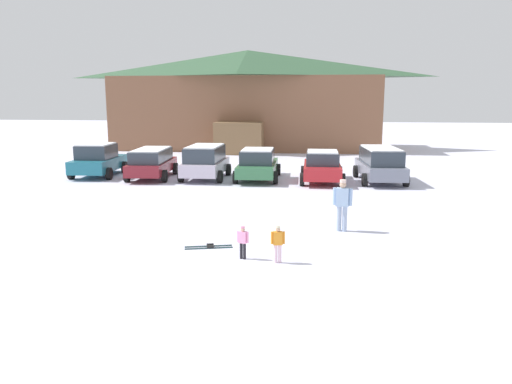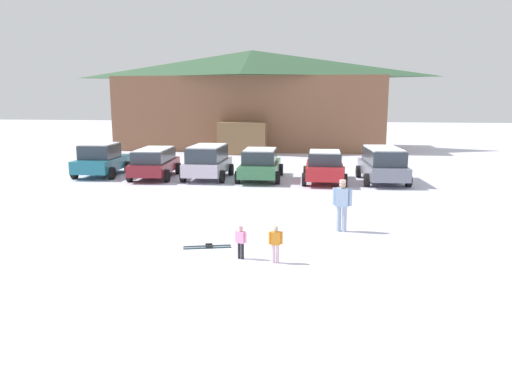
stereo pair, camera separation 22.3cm
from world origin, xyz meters
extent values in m
plane|color=silver|center=(0.00, 0.00, 0.00)|extent=(160.00, 160.00, 0.00)
cube|color=brown|center=(-3.69, 31.63, 2.95)|extent=(21.61, 8.93, 5.89)
pyramid|color=#305436|center=(-3.69, 31.63, 7.00)|extent=(22.23, 9.54, 2.21)
cube|color=brown|center=(-3.59, 26.48, 1.20)|extent=(3.63, 1.87, 2.40)
cube|color=#206D81|center=(-9.36, 14.80, 0.65)|extent=(2.18, 4.16, 0.67)
cube|color=#2D3842|center=(-9.35, 14.60, 1.35)|extent=(1.81, 2.22, 0.73)
cube|color=white|center=(-9.35, 14.60, 1.75)|extent=(1.69, 2.10, 0.06)
cylinder|color=black|center=(-10.47, 15.98, 0.32)|extent=(0.27, 0.65, 0.64)
cylinder|color=black|center=(-8.44, 16.13, 0.32)|extent=(0.27, 0.65, 0.64)
cylinder|color=black|center=(-10.28, 13.48, 0.32)|extent=(0.27, 0.65, 0.64)
cylinder|color=black|center=(-8.26, 13.63, 0.32)|extent=(0.27, 0.65, 0.64)
cube|color=maroon|center=(-6.21, 14.48, 0.61)|extent=(2.16, 4.52, 0.58)
cube|color=#2D3842|center=(-6.20, 14.39, 1.21)|extent=(1.86, 3.45, 0.61)
cube|color=white|center=(-6.20, 14.39, 1.54)|extent=(1.74, 3.28, 0.06)
cylinder|color=black|center=(-7.29, 15.75, 0.32)|extent=(0.28, 0.66, 0.64)
cylinder|color=black|center=(-5.38, 15.92, 0.32)|extent=(0.28, 0.66, 0.64)
cylinder|color=black|center=(-7.05, 13.05, 0.32)|extent=(0.28, 0.66, 0.64)
cylinder|color=black|center=(-5.13, 13.22, 0.32)|extent=(0.28, 0.66, 0.64)
cube|color=silver|center=(-3.34, 14.63, 0.64)|extent=(1.94, 4.08, 0.64)
cube|color=#2D3842|center=(-3.34, 14.55, 1.33)|extent=(1.70, 3.10, 0.75)
cube|color=white|center=(-3.34, 14.55, 1.73)|extent=(1.58, 2.95, 0.06)
cylinder|color=black|center=(-4.37, 15.86, 0.32)|extent=(0.23, 0.64, 0.64)
cylinder|color=black|center=(-2.37, 15.90, 0.32)|extent=(0.23, 0.64, 0.64)
cylinder|color=black|center=(-4.32, 13.36, 0.32)|extent=(0.23, 0.64, 0.64)
cylinder|color=black|center=(-2.32, 13.40, 0.32)|extent=(0.23, 0.64, 0.64)
cube|color=#377449|center=(-0.58, 14.83, 0.60)|extent=(2.06, 4.70, 0.56)
cube|color=#2D3842|center=(-0.57, 14.60, 1.22)|extent=(1.74, 2.48, 0.68)
cube|color=white|center=(-0.57, 14.60, 1.58)|extent=(1.62, 2.35, 0.06)
cylinder|color=black|center=(-1.64, 16.22, 0.32)|extent=(0.25, 0.65, 0.64)
cylinder|color=black|center=(0.35, 16.31, 0.32)|extent=(0.25, 0.65, 0.64)
cylinder|color=black|center=(-1.52, 13.36, 0.32)|extent=(0.25, 0.65, 0.64)
cylinder|color=black|center=(0.48, 13.44, 0.32)|extent=(0.25, 0.65, 0.64)
cube|color=red|center=(2.74, 14.43, 0.63)|extent=(1.91, 4.13, 0.61)
cube|color=#2D3842|center=(2.75, 14.22, 1.24)|extent=(1.64, 2.16, 0.61)
cube|color=white|center=(2.75, 14.22, 1.57)|extent=(1.53, 2.06, 0.06)
cylinder|color=black|center=(1.74, 15.66, 0.32)|extent=(0.24, 0.65, 0.64)
cylinder|color=black|center=(3.68, 15.72, 0.32)|extent=(0.24, 0.65, 0.64)
cylinder|color=black|center=(1.81, 13.13, 0.32)|extent=(0.24, 0.65, 0.64)
cylinder|color=black|center=(3.75, 13.19, 0.32)|extent=(0.24, 0.65, 0.64)
cube|color=slate|center=(5.65, 14.92, 0.64)|extent=(2.26, 4.71, 0.63)
cube|color=#2D3842|center=(5.66, 14.83, 1.32)|extent=(1.93, 3.60, 0.74)
cube|color=white|center=(5.66, 14.83, 1.72)|extent=(1.81, 3.42, 0.06)
cylinder|color=black|center=(4.54, 16.23, 0.32)|extent=(0.28, 0.66, 0.64)
cylinder|color=black|center=(6.50, 16.42, 0.32)|extent=(0.28, 0.66, 0.64)
cylinder|color=black|center=(4.81, 13.42, 0.32)|extent=(0.28, 0.66, 0.64)
cylinder|color=black|center=(6.77, 13.61, 0.32)|extent=(0.28, 0.66, 0.64)
cylinder|color=#9CAECC|center=(3.35, 4.93, 0.41)|extent=(0.15, 0.15, 0.82)
cylinder|color=#9CAECC|center=(3.53, 4.90, 0.41)|extent=(0.15, 0.15, 0.82)
cube|color=#98B7DC|center=(3.44, 4.91, 1.11)|extent=(0.43, 0.30, 0.58)
cylinder|color=#98B7DC|center=(3.19, 4.95, 1.12)|extent=(0.11, 0.11, 0.55)
cylinder|color=#98B7DC|center=(3.70, 4.87, 1.12)|extent=(0.11, 0.11, 0.55)
sphere|color=tan|center=(3.44, 4.91, 1.50)|extent=(0.21, 0.21, 0.21)
cylinder|color=beige|center=(3.44, 4.91, 1.62)|extent=(0.20, 0.20, 0.10)
cylinder|color=silver|center=(1.66, 1.51, 0.24)|extent=(0.09, 0.09, 0.49)
cylinder|color=silver|center=(1.76, 1.53, 0.24)|extent=(0.09, 0.09, 0.49)
cube|color=orange|center=(1.71, 1.52, 0.66)|extent=(0.26, 0.18, 0.34)
cylinder|color=orange|center=(1.56, 1.49, 0.67)|extent=(0.07, 0.07, 0.33)
cylinder|color=orange|center=(1.86, 1.55, 0.67)|extent=(0.07, 0.07, 0.33)
sphere|color=tan|center=(1.71, 1.52, 0.89)|extent=(0.12, 0.12, 0.12)
cylinder|color=beige|center=(1.71, 1.52, 0.96)|extent=(0.12, 0.12, 0.06)
cylinder|color=black|center=(0.81, 1.69, 0.22)|extent=(0.08, 0.08, 0.44)
cylinder|color=black|center=(0.72, 1.72, 0.22)|extent=(0.08, 0.08, 0.44)
cube|color=pink|center=(0.77, 1.70, 0.59)|extent=(0.24, 0.18, 0.31)
cylinder|color=pink|center=(0.90, 1.67, 0.60)|extent=(0.06, 0.06, 0.29)
cylinder|color=pink|center=(0.63, 1.74, 0.60)|extent=(0.06, 0.06, 0.29)
sphere|color=tan|center=(0.77, 1.70, 0.81)|extent=(0.11, 0.11, 0.11)
cylinder|color=pink|center=(0.77, 1.70, 0.87)|extent=(0.11, 0.11, 0.05)
cube|color=#192D32|center=(-0.34, 2.48, 0.01)|extent=(1.33, 0.45, 0.02)
cube|color=black|center=(-0.29, 2.50, 0.05)|extent=(0.21, 0.13, 0.06)
cube|color=#192D32|center=(-0.40, 2.67, 0.01)|extent=(1.33, 0.45, 0.02)
cube|color=black|center=(-0.35, 2.69, 0.05)|extent=(0.21, 0.13, 0.06)
camera|label=1|loc=(2.83, -10.78, 4.19)|focal=35.00mm
camera|label=2|loc=(3.05, -10.75, 4.19)|focal=35.00mm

